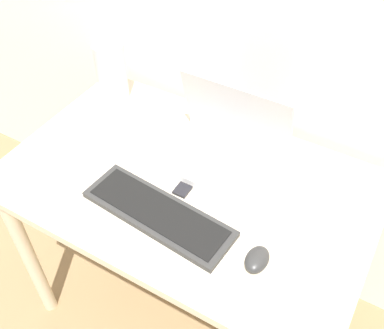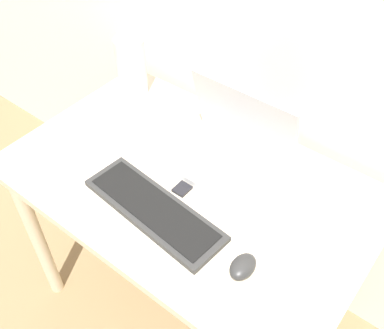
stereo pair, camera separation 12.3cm
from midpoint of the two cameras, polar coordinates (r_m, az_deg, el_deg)
desk at (r=1.41m, az=2.05°, el=-5.09°), size 1.09×0.69×0.75m
laptop at (r=1.36m, az=7.77°, el=1.84°), size 0.35×0.25×0.26m
keyboard at (r=1.24m, az=-1.93°, el=-5.95°), size 0.45×0.18×0.02m
mouse at (r=1.14m, az=9.64°, el=-12.83°), size 0.06×0.08×0.04m
vase at (r=1.58m, az=-5.59°, el=13.46°), size 0.10×0.10×0.30m
mp3_player at (r=1.30m, az=1.45°, el=-3.26°), size 0.04×0.05×0.01m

